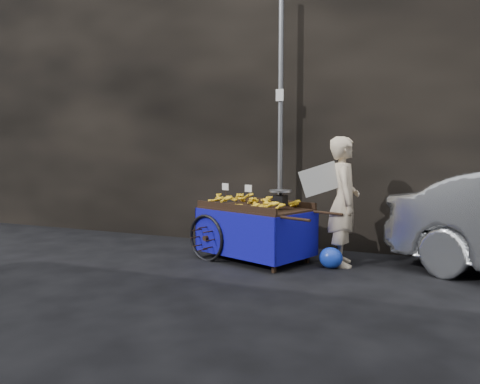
% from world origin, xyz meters
% --- Properties ---
extents(ground, '(80.00, 80.00, 0.00)m').
position_xyz_m(ground, '(0.00, 0.00, 0.00)').
color(ground, black).
rests_on(ground, ground).
extents(building_wall, '(13.50, 2.00, 5.00)m').
position_xyz_m(building_wall, '(0.39, 2.60, 2.50)').
color(building_wall, black).
rests_on(building_wall, ground).
extents(street_pole, '(0.12, 0.10, 4.00)m').
position_xyz_m(street_pole, '(0.30, 1.30, 2.01)').
color(street_pole, slate).
rests_on(street_pole, ground).
extents(banana_cart, '(2.21, 1.55, 1.10)m').
position_xyz_m(banana_cart, '(0.16, 0.50, 0.68)').
color(banana_cart, black).
rests_on(banana_cart, ground).
extents(vendor, '(0.85, 0.72, 1.74)m').
position_xyz_m(vendor, '(1.40, 0.68, 0.87)').
color(vendor, beige).
rests_on(vendor, ground).
extents(plastic_bag, '(0.31, 0.25, 0.28)m').
position_xyz_m(plastic_bag, '(1.29, 0.43, 0.14)').
color(plastic_bag, '#1839BA').
rests_on(plastic_bag, ground).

